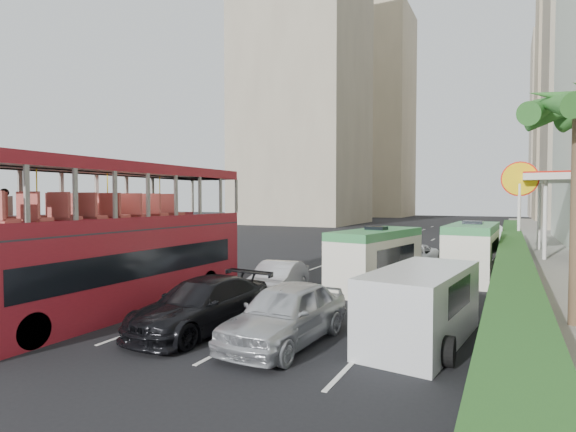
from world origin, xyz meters
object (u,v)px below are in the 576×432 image
Objects in this scene: car_silver_lane_b at (286,343)px; panel_van_near at (421,305)px; panel_van_far at (482,240)px; double_decker_bus at (120,237)px; car_silver_lane_a at (277,297)px; car_black at (202,330)px; van_asset at (413,268)px; minibus_near at (376,259)px; minibus_far at (472,251)px.

car_silver_lane_b is 3.78m from panel_van_near.
car_silver_lane_b is 0.88× the size of panel_van_far.
car_silver_lane_a is at bearing 47.31° from double_decker_bus.
panel_van_far reaches higher than car_black.
car_black is 1.10× the size of van_asset.
van_asset is 8.12m from panel_van_far.
van_asset is 6.66m from minibus_near.
minibus_far is (6.57, 7.68, 1.33)m from car_silver_lane_a.
double_decker_bus is 10.14m from panel_van_near.
panel_van_near is (5.95, 1.74, 0.99)m from car_black.
panel_van_near is at bearing -35.43° from car_silver_lane_a.
car_silver_lane_a is 0.87× the size of car_silver_lane_b.
car_black is (4.02, -0.72, -2.53)m from double_decker_bus.
panel_van_far is (6.39, 22.33, 1.07)m from car_black.
panel_van_far is at bearing 64.28° from double_decker_bus.
minibus_near is at bearing 41.34° from car_silver_lane_a.
car_silver_lane_b reaches higher than car_black.
car_silver_lane_b is at bearing -103.82° from panel_van_far.
double_decker_bus reaches higher than car_silver_lane_b.
panel_van_far is (3.49, 13.93, -0.19)m from minibus_near.
car_silver_lane_b is (6.76, -0.70, -2.53)m from double_decker_bus.
van_asset is 13.50m from panel_van_near.
panel_van_far is at bearing 78.06° from car_black.
minibus_far is 1.21× the size of panel_van_near.
panel_van_far is (-0.07, 9.69, -0.25)m from minibus_far.
double_decker_bus is at bearing -166.93° from panel_van_near.
minibus_near reaches higher than car_silver_lane_b.
panel_van_near is 20.60m from panel_van_far.
minibus_far reaches higher than panel_van_near.
minibus_far is at bearing -94.09° from panel_van_far.
car_black reaches higher than car_silver_lane_a.
minibus_far is at bearing 60.53° from minibus_near.
panel_van_far is (0.44, 20.59, 0.09)m from panel_van_near.
panel_van_far is at bearing 69.65° from van_asset.
car_black is (0.11, -4.95, 0.00)m from car_silver_lane_a.
minibus_near is at bearing -90.30° from van_asset.
car_silver_lane_a is 0.72× the size of minibus_near.
double_decker_bus is at bearing -121.49° from minibus_near.
minibus_near reaches higher than car_silver_lane_a.
double_decker_bus reaches higher than minibus_near.
van_asset is at bearing -117.56° from panel_van_far.
car_silver_lane_b is 0.79× the size of minibus_far.
panel_van_near reaches higher than van_asset.
panel_van_near is at bearing 20.32° from car_black.
minibus_far is (6.47, 12.64, 1.33)m from car_black.
minibus_near is 1.16× the size of panel_van_near.
car_silver_lane_b is at bearing 4.34° from car_black.
car_silver_lane_a is 0.89× the size of van_asset.
panel_van_near is (-0.52, -10.90, -0.34)m from minibus_far.
panel_van_near reaches higher than car_silver_lane_b.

